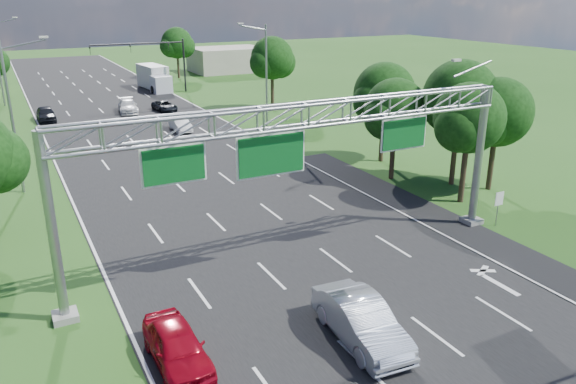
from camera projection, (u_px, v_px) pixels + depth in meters
ground at (188, 169)px, 43.04m from camera, size 220.00×220.00×0.00m
road at (188, 169)px, 43.04m from camera, size 18.00×180.00×0.02m
road_flare at (431, 215)px, 34.07m from camera, size 3.00×30.00×0.02m
sign_gantry at (307, 128)px, 25.81m from camera, size 23.50×1.00×9.56m
regulatory_sign at (499, 202)px, 31.99m from camera, size 0.60×0.08×2.10m
traffic_signal at (158, 54)px, 73.84m from camera, size 12.21×0.24×7.00m
streetlight_l_near at (14, 110)px, 36.27m from camera, size 2.97×0.22×10.16m
streetlight_r_mid at (265, 71)px, 54.44m from camera, size 2.97×0.22×10.16m
tree_cluster_right at (439, 107)px, 38.63m from camera, size 9.91×14.60×8.68m
tree_verge_rd at (273, 60)px, 63.21m from camera, size 5.76×4.80×8.28m
tree_verge_re at (177, 44)px, 87.60m from camera, size 5.76×4.80×7.84m
building_right at (228, 60)px, 96.28m from camera, size 12.00×9.00×4.00m
red_coupe at (177, 346)px, 20.19m from camera, size 1.79×4.40×1.50m
silver_sedan at (361, 321)px, 21.55m from camera, size 2.21×5.36×1.72m
car_queue_a at (128, 106)px, 63.30m from camera, size 2.63×5.11×1.42m
car_queue_b at (165, 106)px, 64.07m from camera, size 2.32×4.34×1.16m
car_queue_c at (46, 114)px, 59.02m from camera, size 1.82×4.44×1.51m
car_queue_d at (180, 124)px, 54.78m from camera, size 1.52×4.09×1.34m
box_truck at (154, 78)px, 78.22m from camera, size 3.15×8.85×3.27m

